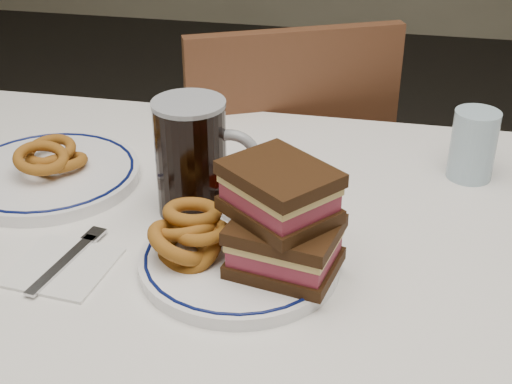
% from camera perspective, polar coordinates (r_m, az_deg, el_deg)
% --- Properties ---
extents(dining_table, '(1.27, 0.87, 0.75)m').
position_cam_1_polar(dining_table, '(1.02, -0.72, -8.75)').
color(dining_table, white).
rests_on(dining_table, floor).
extents(chair_far, '(0.55, 0.55, 0.90)m').
position_cam_1_polar(chair_far, '(1.58, 1.68, -0.30)').
color(chair_far, '#4B2C18').
rests_on(chair_far, floor).
extents(main_plate, '(0.25, 0.25, 0.02)m').
position_cam_1_polar(main_plate, '(0.90, -1.34, -5.42)').
color(main_plate, white).
rests_on(main_plate, dining_table).
extents(reuben_sandwich, '(0.16, 0.16, 0.13)m').
position_cam_1_polar(reuben_sandwich, '(0.84, 2.11, -2.20)').
color(reuben_sandwich, black).
rests_on(reuben_sandwich, main_plate).
extents(onion_rings_main, '(0.11, 0.12, 0.09)m').
position_cam_1_polar(onion_rings_main, '(0.89, -5.39, -3.41)').
color(onion_rings_main, brown).
rests_on(onion_rings_main, main_plate).
extents(ketchup_ramekin, '(0.05, 0.05, 0.03)m').
position_cam_1_polar(ketchup_ramekin, '(0.97, -1.34, -0.77)').
color(ketchup_ramekin, white).
rests_on(ketchup_ramekin, main_plate).
extents(beer_mug, '(0.15, 0.10, 0.17)m').
position_cam_1_polar(beer_mug, '(0.98, -5.02, 2.82)').
color(beer_mug, black).
rests_on(beer_mug, dining_table).
extents(water_glass, '(0.07, 0.07, 0.11)m').
position_cam_1_polar(water_glass, '(1.13, 16.98, 3.62)').
color(water_glass, '#A1BECF').
rests_on(water_glass, dining_table).
extents(far_plate, '(0.28, 0.28, 0.02)m').
position_cam_1_polar(far_plate, '(1.14, -16.28, 1.39)').
color(far_plate, white).
rests_on(far_plate, dining_table).
extents(onion_rings_far, '(0.11, 0.13, 0.06)m').
position_cam_1_polar(onion_rings_far, '(1.13, -16.10, 2.69)').
color(onion_rings_far, brown).
rests_on(onion_rings_far, far_plate).
extents(napkin_fork, '(0.13, 0.16, 0.01)m').
position_cam_1_polar(napkin_fork, '(0.93, -15.12, -5.65)').
color(napkin_fork, white).
rests_on(napkin_fork, dining_table).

